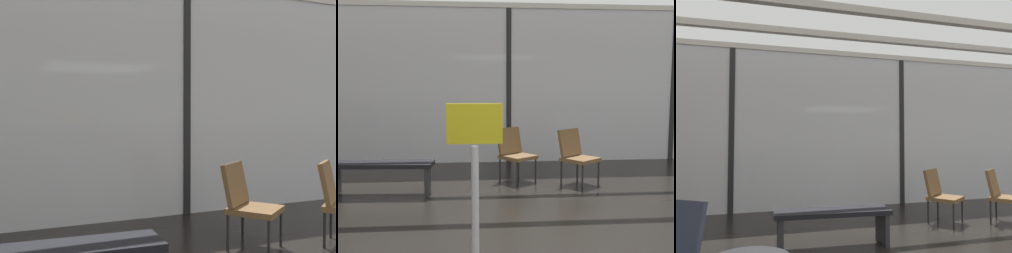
# 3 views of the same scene
# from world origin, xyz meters

# --- Properties ---
(glass_curtain_wall) EXTENTS (14.00, 0.08, 3.12)m
(glass_curtain_wall) POSITION_xyz_m (0.00, 5.20, 1.56)
(glass_curtain_wall) COLOR silver
(glass_curtain_wall) RESTS_ON ground
(window_mullion_1) EXTENTS (0.10, 0.12, 3.12)m
(window_mullion_1) POSITION_xyz_m (0.00, 5.20, 1.56)
(window_mullion_1) COLOR black
(window_mullion_1) RESTS_ON ground
(parked_airplane) EXTENTS (14.40, 4.25, 4.25)m
(parked_airplane) POSITION_xyz_m (1.23, 10.38, 2.12)
(parked_airplane) COLOR silver
(parked_airplane) RESTS_ON ground
(lounge_chair_2) EXTENTS (0.70, 0.71, 0.87)m
(lounge_chair_2) POSITION_xyz_m (-0.06, 3.62, 0.49)
(lounge_chair_2) COLOR brown
(lounge_chair_2) RESTS_ON ground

